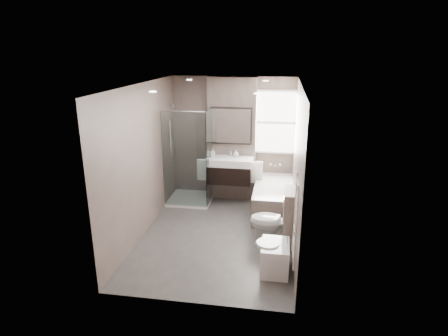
% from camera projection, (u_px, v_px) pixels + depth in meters
% --- Properties ---
extents(room, '(2.70, 3.90, 2.70)m').
position_uv_depth(room, '(218.00, 164.00, 6.23)').
color(room, '#45423F').
rests_on(room, ground).
extents(vanity_pier, '(1.00, 0.25, 2.60)m').
position_uv_depth(vanity_pier, '(232.00, 140.00, 7.90)').
color(vanity_pier, '#675751').
rests_on(vanity_pier, ground).
extents(vanity, '(0.95, 0.47, 0.66)m').
position_uv_depth(vanity, '(230.00, 170.00, 7.74)').
color(vanity, black).
rests_on(vanity, vanity_pier).
extents(mirror_cabinet, '(0.86, 0.08, 0.76)m').
position_uv_depth(mirror_cabinet, '(231.00, 126.00, 7.64)').
color(mirror_cabinet, black).
rests_on(mirror_cabinet, vanity_pier).
extents(towel_left, '(0.24, 0.06, 0.44)m').
position_uv_depth(towel_left, '(203.00, 170.00, 7.81)').
color(towel_left, white).
rests_on(towel_left, vanity_pier).
extents(towel_right, '(0.24, 0.06, 0.44)m').
position_uv_depth(towel_right, '(257.00, 172.00, 7.64)').
color(towel_right, white).
rests_on(towel_right, vanity_pier).
extents(shower_enclosure, '(0.90, 0.90, 2.00)m').
position_uv_depth(shower_enclosure, '(194.00, 181.00, 7.86)').
color(shower_enclosure, white).
rests_on(shower_enclosure, ground).
extents(bathtub, '(0.75, 1.60, 0.57)m').
position_uv_depth(bathtub, '(273.00, 197.00, 7.43)').
color(bathtub, '#675751').
rests_on(bathtub, ground).
extents(window, '(0.98, 0.06, 1.33)m').
position_uv_depth(window, '(276.00, 123.00, 7.74)').
color(window, white).
rests_on(window, room).
extents(toilet, '(0.83, 0.53, 0.81)m').
position_uv_depth(toilet, '(274.00, 222.00, 6.19)').
color(toilet, white).
rests_on(toilet, ground).
extents(cistern_box, '(0.19, 0.55, 1.00)m').
position_uv_depth(cistern_box, '(289.00, 219.00, 6.06)').
color(cistern_box, '#675751').
rests_on(cistern_box, ground).
extents(bidet, '(0.48, 0.55, 0.57)m').
position_uv_depth(bidet, '(275.00, 257.00, 5.47)').
color(bidet, white).
rests_on(bidet, ground).
extents(towel_radiator, '(0.03, 0.49, 1.10)m').
position_uv_depth(towel_radiator, '(295.00, 221.00, 4.59)').
color(towel_radiator, silver).
rests_on(towel_radiator, room).
extents(soap_bottle_a, '(0.08, 0.08, 0.17)m').
position_uv_depth(soap_bottle_a, '(213.00, 153.00, 7.69)').
color(soap_bottle_a, white).
rests_on(soap_bottle_a, vanity).
extents(soap_bottle_b, '(0.11, 0.11, 0.14)m').
position_uv_depth(soap_bottle_b, '(236.00, 153.00, 7.71)').
color(soap_bottle_b, white).
rests_on(soap_bottle_b, vanity).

